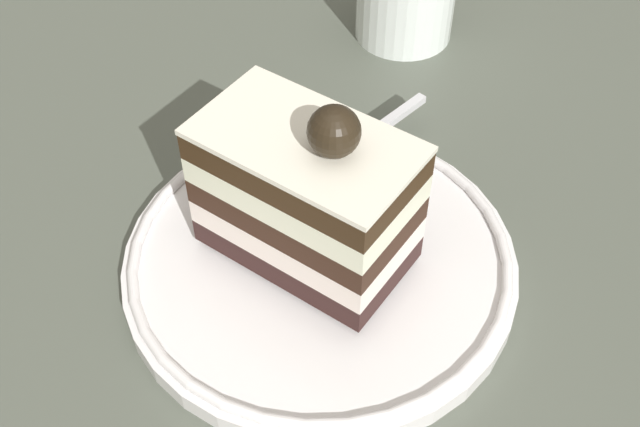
% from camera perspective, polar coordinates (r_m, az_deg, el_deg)
% --- Properties ---
extents(ground_plane, '(2.40, 2.40, 0.00)m').
position_cam_1_polar(ground_plane, '(0.45, 3.42, -2.63)').
color(ground_plane, '#4F554A').
extents(dessert_plate, '(0.22, 0.22, 0.02)m').
position_cam_1_polar(dessert_plate, '(0.43, 0.00, -3.46)').
color(dessert_plate, silver).
rests_on(dessert_plate, ground_plane).
extents(cake_slice, '(0.08, 0.12, 0.10)m').
position_cam_1_polar(cake_slice, '(0.40, -0.96, 1.38)').
color(cake_slice, black).
rests_on(cake_slice, dessert_plate).
extents(fork, '(0.11, 0.04, 0.00)m').
position_cam_1_polar(fork, '(0.48, 3.10, 5.32)').
color(fork, silver).
rests_on(fork, dessert_plate).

